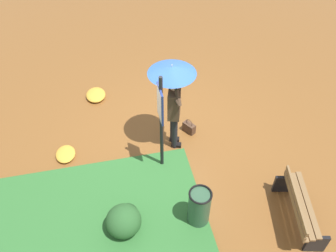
% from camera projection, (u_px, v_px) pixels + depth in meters
% --- Properties ---
extents(ground_plane, '(18.00, 18.00, 0.00)m').
position_uv_depth(ground_plane, '(168.00, 136.00, 8.16)').
color(ground_plane, brown).
extents(person_with_umbrella, '(0.96, 0.96, 2.04)m').
position_uv_depth(person_with_umbrella, '(173.00, 87.00, 6.98)').
color(person_with_umbrella, black).
rests_on(person_with_umbrella, ground_plane).
extents(info_sign_post, '(0.44, 0.07, 2.30)m').
position_uv_depth(info_sign_post, '(161.00, 115.00, 6.56)').
color(info_sign_post, black).
rests_on(info_sign_post, ground_plane).
extents(handbag, '(0.33, 0.28, 0.37)m').
position_uv_depth(handbag, '(189.00, 128.00, 8.19)').
color(handbag, '#4C3323').
rests_on(handbag, ground_plane).
extents(park_bench, '(1.42, 0.68, 0.75)m').
position_uv_depth(park_bench, '(299.00, 207.00, 6.35)').
color(park_bench, black).
rests_on(park_bench, ground_plane).
extents(trash_bin, '(0.42, 0.42, 0.83)m').
position_uv_depth(trash_bin, '(199.00, 207.00, 6.32)').
color(trash_bin, '#2D5138').
rests_on(trash_bin, ground_plane).
extents(shrub_cluster, '(0.70, 0.63, 0.57)m').
position_uv_depth(shrub_cluster, '(124.00, 220.00, 6.31)').
color(shrub_cluster, '#285628').
rests_on(shrub_cluster, ground_plane).
extents(leaf_pile_near_person, '(0.62, 0.49, 0.14)m').
position_uv_depth(leaf_pile_near_person, '(96.00, 95.00, 9.14)').
color(leaf_pile_near_person, gold).
rests_on(leaf_pile_near_person, ground_plane).
extents(leaf_pile_by_bench, '(0.52, 0.42, 0.12)m').
position_uv_depth(leaf_pile_by_bench, '(66.00, 154.00, 7.70)').
color(leaf_pile_by_bench, gold).
rests_on(leaf_pile_by_bench, ground_plane).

